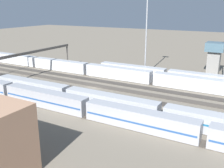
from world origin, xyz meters
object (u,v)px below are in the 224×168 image
(train_on_track_1, at_px, (118,73))
(light_mast_0, at_px, (147,17))
(train_on_track_0, at_px, (167,75))
(train_on_track_6, at_px, (110,103))
(control_tower, at_px, (214,56))
(signal_gantry, at_px, (29,55))
(train_on_track_7, at_px, (45,99))

(train_on_track_1, bearing_deg, light_mast_0, -123.67)
(train_on_track_0, height_order, light_mast_0, light_mast_0)
(train_on_track_6, distance_m, control_tower, 49.26)
(control_tower, bearing_deg, train_on_track_1, 39.68)
(train_on_track_1, height_order, light_mast_0, light_mast_0)
(train_on_track_6, distance_m, signal_gantry, 40.22)
(train_on_track_1, bearing_deg, train_on_track_7, 83.28)
(train_on_track_1, xyz_separation_m, control_tower, (-26.20, -21.74, 4.60))
(train_on_track_0, bearing_deg, train_on_track_7, 62.16)
(train_on_track_0, xyz_separation_m, light_mast_0, (9.06, -3.83, 17.63))
(train_on_track_1, xyz_separation_m, train_on_track_7, (3.54, 30.00, -0.02))
(train_on_track_6, xyz_separation_m, control_tower, (-14.85, -46.74, 4.61))
(signal_gantry, bearing_deg, train_on_track_7, 142.63)
(train_on_track_6, xyz_separation_m, train_on_track_7, (14.89, 5.00, -0.01))
(light_mast_0, relative_size, control_tower, 2.81)
(light_mast_0, bearing_deg, train_on_track_1, 56.33)
(train_on_track_0, distance_m, control_tower, 20.70)
(train_on_track_0, height_order, control_tower, control_tower)
(train_on_track_7, bearing_deg, train_on_track_0, -117.84)
(train_on_track_7, height_order, control_tower, control_tower)
(train_on_track_7, relative_size, signal_gantry, 3.00)
(signal_gantry, height_order, control_tower, control_tower)
(train_on_track_1, height_order, train_on_track_7, same)
(train_on_track_1, distance_m, light_mast_0, 20.55)
(train_on_track_7, xyz_separation_m, light_mast_0, (-9.42, -38.83, 17.62))
(train_on_track_7, relative_size, light_mast_0, 3.81)
(train_on_track_0, bearing_deg, signal_gantry, 22.92)
(train_on_track_7, xyz_separation_m, control_tower, (-29.74, -51.74, 4.62))
(signal_gantry, xyz_separation_m, control_tower, (-52.65, -34.24, -1.11))
(light_mast_0, xyz_separation_m, control_tower, (-20.32, -12.90, -13.00))
(light_mast_0, bearing_deg, train_on_track_7, 76.36)
(train_on_track_0, relative_size, train_on_track_7, 0.39)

